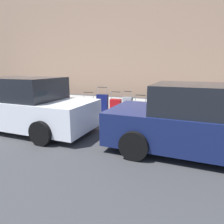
{
  "coord_description": "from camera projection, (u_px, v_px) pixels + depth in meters",
  "views": [
    {
      "loc": [
        -4.18,
        6.45,
        1.94
      ],
      "look_at": [
        -1.91,
        0.32,
        0.47
      ],
      "focal_mm": 31.81,
      "sensor_mm": 36.0,
      "label": 1
    }
  ],
  "objects": [
    {
      "name": "sidewalk_curb",
      "position": [
        96.0,
        105.0,
        10.02
      ],
      "size": [
        18.0,
        5.0,
        0.14
      ],
      "primitive_type": "cube",
      "color": "gray",
      "rests_on": "ground_plane"
    },
    {
      "name": "suitcase_olive_6",
      "position": [
        89.0,
        106.0,
        7.98
      ],
      "size": [
        0.49,
        0.19,
        0.85
      ],
      "color": "#59601E",
      "rests_on": "sidewalk_curb"
    },
    {
      "name": "suitcase_navy_5",
      "position": [
        102.0,
        104.0,
        7.81
      ],
      "size": [
        0.46,
        0.22,
        1.07
      ],
      "color": "navy",
      "rests_on": "sidewalk_curb"
    },
    {
      "name": "suitcase_maroon_0",
      "position": [
        170.0,
        112.0,
        6.95
      ],
      "size": [
        0.41,
        0.26,
        0.78
      ],
      "color": "maroon",
      "rests_on": "sidewalk_curb"
    },
    {
      "name": "suitcase_silver_3",
      "position": [
        128.0,
        107.0,
        7.45
      ],
      "size": [
        0.35,
        0.24,
        0.95
      ],
      "color": "#9EA0A8",
      "rests_on": "sidewalk_curb"
    },
    {
      "name": "parked_car_navy_0",
      "position": [
        204.0,
        122.0,
        4.48
      ],
      "size": [
        4.4,
        2.26,
        1.58
      ],
      "color": "#141E4C",
      "rests_on": "ground_plane"
    },
    {
      "name": "suitcase_teal_1",
      "position": [
        155.0,
        108.0,
        7.11
      ],
      "size": [
        0.41,
        0.24,
        1.08
      ],
      "color": "#0F606B",
      "rests_on": "sidewalk_curb"
    },
    {
      "name": "ground_plane",
      "position": [
        69.0,
        118.0,
        7.75
      ],
      "size": [
        40.0,
        40.0,
        0.0
      ],
      "primitive_type": "plane",
      "color": "#333335"
    },
    {
      "name": "fire_hydrant",
      "position": [
        59.0,
        101.0,
        8.44
      ],
      "size": [
        0.39,
        0.21,
        0.79
      ],
      "color": "red",
      "rests_on": "sidewalk_curb"
    },
    {
      "name": "bollard_post",
      "position": [
        46.0,
        101.0,
        8.48
      ],
      "size": [
        0.12,
        0.12,
        0.81
      ],
      "primitive_type": "cylinder",
      "color": "brown",
      "rests_on": "sidewalk_curb"
    },
    {
      "name": "suitcase_maroon_7",
      "position": [
        77.0,
        106.0,
        8.15
      ],
      "size": [
        0.41,
        0.25,
        0.57
      ],
      "color": "maroon",
      "rests_on": "sidewalk_curb"
    },
    {
      "name": "suitcase_red_4",
      "position": [
        116.0,
        107.0,
        7.67
      ],
      "size": [
        0.42,
        0.27,
        0.91
      ],
      "color": "red",
      "rests_on": "sidewalk_curb"
    },
    {
      "name": "suitcase_black_2",
      "position": [
        140.0,
        110.0,
        7.2
      ],
      "size": [
        0.45,
        0.28,
        0.85
      ],
      "color": "black",
      "rests_on": "sidewalk_curb"
    },
    {
      "name": "parked_car_white_1",
      "position": [
        24.0,
        106.0,
        6.22
      ],
      "size": [
        4.6,
        2.07,
        1.64
      ],
      "color": "silver",
      "rests_on": "ground_plane"
    },
    {
      "name": "building_facade_sidewalk_side",
      "position": [
        127.0,
        26.0,
        13.85
      ],
      "size": [
        24.0,
        3.0,
        9.58
      ],
      "primitive_type": "cube",
      "color": "#9E7A60",
      "rests_on": "ground_plane"
    }
  ]
}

